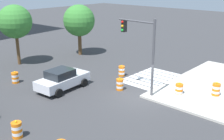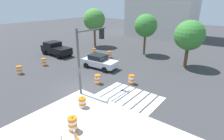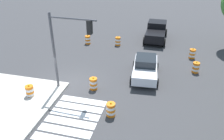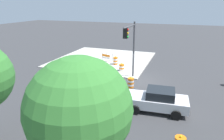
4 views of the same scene
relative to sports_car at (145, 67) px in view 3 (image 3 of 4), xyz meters
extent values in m
plane|color=#38383A|center=(2.69, -5.44, -0.81)|extent=(120.00, 120.00, 0.00)
cube|color=silver|center=(4.44, -3.64, -0.80)|extent=(0.60, 3.20, 0.02)
cube|color=silver|center=(5.19, -3.64, -0.80)|extent=(0.60, 3.20, 0.02)
cube|color=silver|center=(5.94, -3.64, -0.80)|extent=(0.60, 3.20, 0.02)
cube|color=silver|center=(6.69, -3.64, -0.80)|extent=(0.60, 3.20, 0.02)
cube|color=silver|center=(7.44, -3.64, -0.80)|extent=(0.60, 3.20, 0.02)
cube|color=silver|center=(8.19, -3.64, -0.80)|extent=(0.60, 3.20, 0.02)
cube|color=silver|center=(0.06, 0.00, -0.13)|extent=(4.43, 2.17, 0.70)
cube|color=#1E2328|center=(-0.19, -0.01, 0.52)|extent=(2.02, 1.74, 0.60)
cylinder|color=black|center=(1.33, 1.06, -0.48)|extent=(0.68, 0.29, 0.66)
cylinder|color=black|center=(1.48, -0.84, -0.48)|extent=(0.68, 0.29, 0.66)
cylinder|color=black|center=(-1.36, 0.85, -0.48)|extent=(0.68, 0.29, 0.66)
cylinder|color=black|center=(-1.21, -1.05, -0.48)|extent=(0.68, 0.29, 0.66)
cube|color=black|center=(-7.40, 0.14, 0.06)|extent=(2.51, 2.01, 0.90)
cube|color=black|center=(-9.50, 0.15, 0.36)|extent=(1.91, 2.01, 1.50)
cube|color=black|center=(-10.60, 0.16, 0.06)|extent=(1.41, 1.91, 0.90)
cylinder|color=black|center=(-10.30, -0.86, -0.39)|extent=(0.84, 0.30, 0.84)
cylinder|color=black|center=(-10.29, 1.18, -0.39)|extent=(0.84, 0.30, 0.84)
cylinder|color=black|center=(-6.90, -0.88, -0.39)|extent=(0.84, 0.30, 0.84)
cylinder|color=black|center=(-6.89, 1.16, -0.39)|extent=(0.84, 0.30, 0.84)
cylinder|color=orange|center=(-5.65, -6.90, -0.72)|extent=(0.56, 0.56, 0.18)
cylinder|color=white|center=(-5.65, -6.90, -0.54)|extent=(0.56, 0.56, 0.18)
cylinder|color=orange|center=(-5.65, -6.90, -0.36)|extent=(0.56, 0.56, 0.18)
cylinder|color=white|center=(-5.65, -6.90, -0.18)|extent=(0.56, 0.56, 0.18)
cylinder|color=orange|center=(-5.65, -6.90, 0.00)|extent=(0.56, 0.56, 0.18)
sphere|color=yellow|center=(-5.65, -6.90, 0.15)|extent=(0.12, 0.12, 0.12)
cylinder|color=orange|center=(-4.58, 3.89, -0.72)|extent=(0.56, 0.56, 0.18)
cylinder|color=white|center=(-4.58, 3.89, -0.54)|extent=(0.56, 0.56, 0.18)
cylinder|color=orange|center=(-4.58, 3.89, -0.36)|extent=(0.56, 0.56, 0.18)
cylinder|color=white|center=(-4.58, 3.89, -0.18)|extent=(0.56, 0.56, 0.18)
cylinder|color=orange|center=(-4.58, 3.89, 0.00)|extent=(0.56, 0.56, 0.18)
sphere|color=yellow|center=(-4.58, 3.89, 0.15)|extent=(0.12, 0.12, 0.12)
cylinder|color=orange|center=(2.83, -3.44, -0.72)|extent=(0.56, 0.56, 0.18)
cylinder|color=white|center=(2.83, -3.44, -0.54)|extent=(0.56, 0.56, 0.18)
cylinder|color=orange|center=(2.83, -3.44, -0.36)|extent=(0.56, 0.56, 0.18)
cylinder|color=white|center=(2.83, -3.44, -0.18)|extent=(0.56, 0.56, 0.18)
cylinder|color=orange|center=(2.83, -3.44, 0.00)|extent=(0.56, 0.56, 0.18)
sphere|color=yellow|center=(2.83, -3.44, 0.15)|extent=(0.12, 0.12, 0.12)
cylinder|color=orange|center=(5.45, -1.44, -0.72)|extent=(0.56, 0.56, 0.18)
cylinder|color=white|center=(5.45, -1.44, -0.54)|extent=(0.56, 0.56, 0.18)
cylinder|color=orange|center=(5.45, -1.44, -0.36)|extent=(0.56, 0.56, 0.18)
cylinder|color=white|center=(5.45, -1.44, -0.18)|extent=(0.56, 0.56, 0.18)
cylinder|color=orange|center=(5.45, -1.44, 0.00)|extent=(0.56, 0.56, 0.18)
sphere|color=yellow|center=(5.45, -1.44, 0.15)|extent=(0.12, 0.12, 0.12)
cylinder|color=orange|center=(-6.04, -3.64, -0.72)|extent=(0.56, 0.56, 0.18)
cylinder|color=white|center=(-6.04, -3.64, -0.54)|extent=(0.56, 0.56, 0.18)
cylinder|color=orange|center=(-6.04, -3.64, -0.36)|extent=(0.56, 0.56, 0.18)
cylinder|color=white|center=(-6.04, -3.64, -0.18)|extent=(0.56, 0.56, 0.18)
cylinder|color=orange|center=(-6.04, -3.64, 0.00)|extent=(0.56, 0.56, 0.18)
sphere|color=yellow|center=(-6.04, -3.64, 0.15)|extent=(0.12, 0.12, 0.12)
cylinder|color=orange|center=(4.90, -7.38, -0.72)|extent=(0.56, 0.56, 0.18)
cylinder|color=white|center=(4.90, -7.38, -0.54)|extent=(0.56, 0.56, 0.18)
cylinder|color=orange|center=(4.90, -7.38, -0.36)|extent=(0.56, 0.56, 0.18)
cylinder|color=white|center=(4.90, -7.38, -0.18)|extent=(0.56, 0.56, 0.18)
cylinder|color=orange|center=(4.90, -7.38, 0.00)|extent=(0.56, 0.56, 0.18)
sphere|color=yellow|center=(4.90, -7.38, 0.15)|extent=(0.12, 0.12, 0.12)
cylinder|color=orange|center=(-1.72, 4.02, -0.72)|extent=(0.56, 0.56, 0.18)
cylinder|color=white|center=(-1.72, 4.02, -0.54)|extent=(0.56, 0.56, 0.18)
cylinder|color=orange|center=(-1.72, 4.02, -0.36)|extent=(0.56, 0.56, 0.18)
cylinder|color=white|center=(-1.72, 4.02, -0.18)|extent=(0.56, 0.56, 0.18)
cylinder|color=orange|center=(-1.72, 4.02, 0.00)|extent=(0.56, 0.56, 0.18)
sphere|color=yellow|center=(-1.72, 4.02, 0.15)|extent=(0.12, 0.12, 0.12)
cylinder|color=#4C4C51|center=(3.29, -6.04, 2.09)|extent=(0.18, 0.18, 5.50)
cylinder|color=#4C4C51|center=(3.34, -4.45, 4.54)|extent=(0.23, 3.20, 0.12)
cube|color=black|center=(3.38, -3.33, 4.09)|extent=(0.37, 0.29, 0.90)
sphere|color=red|center=(3.19, -3.32, 4.39)|extent=(0.20, 0.20, 0.20)
sphere|color=#F2A514|center=(3.19, -3.32, 4.09)|extent=(0.20, 0.20, 0.20)
sphere|color=green|center=(3.19, -3.32, 3.79)|extent=(0.20, 0.20, 0.20)
camera|label=1|loc=(-12.48, -16.19, 7.34)|focal=44.38mm
camera|label=2|loc=(13.76, -15.09, 6.69)|focal=28.76mm
camera|label=3|loc=(16.30, 1.39, 8.40)|focal=36.55mm
camera|label=4|loc=(-1.43, 13.40, 6.49)|focal=32.98mm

